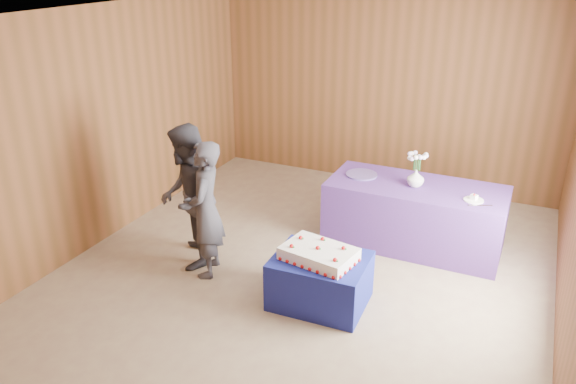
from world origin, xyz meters
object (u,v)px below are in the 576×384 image
Objects in this scene: sheet_cake at (319,254)px; guest_right at (187,197)px; serving_table at (414,215)px; guest_left at (206,210)px; vase at (416,178)px; cake_table at (320,281)px.

sheet_cake is 0.49× the size of guest_right.
serving_table is 2.44m from guest_left.
guest_right is at bearing -175.84° from sheet_cake.
vase reaches higher than sheet_cake.
guest_right is (-1.58, 0.16, 0.23)m from sheet_cake.
vase is at bearing -125.99° from serving_table.
sheet_cake reaches higher than cake_table.
serving_table is at bearing 80.92° from sheet_cake.
cake_table is at bearing -108.77° from vase.
serving_table reaches higher than sheet_cake.
serving_table is at bearing 69.07° from cake_table.
guest_right is (-2.14, -1.45, 0.42)m from serving_table.
vase reaches higher than serving_table.
cake_table is 4.49× the size of vase.
serving_table is 0.48m from vase.
vase reaches higher than cake_table.
guest_left is at bearing -172.73° from sheet_cake.
sheet_cake is 1.61m from guest_right.
guest_left is at bearing -140.26° from vase.
guest_left reaches higher than serving_table.
serving_table is 2.58× the size of sheet_cake.
vase is (0.54, 1.59, 0.29)m from sheet_cake.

